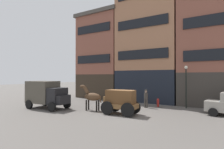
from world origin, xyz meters
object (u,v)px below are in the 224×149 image
draft_horse (92,96)px  fire_hydrant_curbside (158,102)px  streetlamp_curbside (186,81)px  pedestrian_officer (146,98)px  delivery_truck_near (47,94)px  cargo_wagon (120,100)px

draft_horse → fire_hydrant_curbside: bearing=49.0°
draft_horse → streetlamp_curbside: size_ratio=0.57×
pedestrian_officer → fire_hydrant_curbside: (0.84, 1.18, -0.55)m
delivery_truck_near → streetlamp_curbside: 13.53m
cargo_wagon → fire_hydrant_curbside: 5.44m
delivery_truck_near → pedestrian_officer: 9.66m
fire_hydrant_curbside → draft_horse: bearing=-131.0°
pedestrian_officer → streetlamp_curbside: (3.42, 1.77, 1.69)m
draft_horse → delivery_truck_near: (-4.34, -1.42, 0.15)m
delivery_truck_near → draft_horse: bearing=18.1°
delivery_truck_near → streetlamp_curbside: (11.40, 7.18, 1.25)m
streetlamp_curbside → fire_hydrant_curbside: size_ratio=4.96×
cargo_wagon → streetlamp_curbside: bearing=54.4°
streetlamp_curbside → fire_hydrant_curbside: bearing=-167.1°
cargo_wagon → streetlamp_curbside: 7.24m
draft_horse → pedestrian_officer: size_ratio=1.31×
draft_horse → delivery_truck_near: delivery_truck_near is taller
draft_horse → delivery_truck_near: size_ratio=0.53×
delivery_truck_near → fire_hydrant_curbside: delivery_truck_near is taller
draft_horse → fire_hydrant_curbside: (4.49, 5.17, -0.84)m
cargo_wagon → pedestrian_officer: cargo_wagon is taller
streetlamp_curbside → fire_hydrant_curbside: streetlamp_curbside is taller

